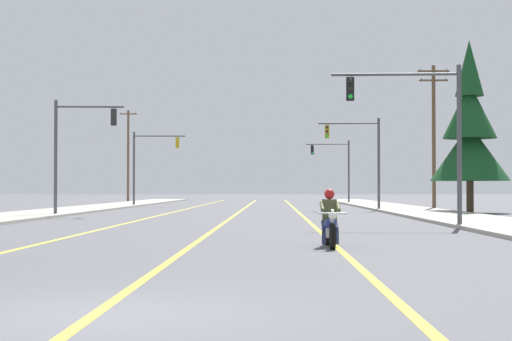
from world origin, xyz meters
TOP-DOWN VIEW (x-y plane):
  - ground_plane at (0.00, 0.00)m, footprint 400.00×400.00m
  - lane_stripe_center at (-0.04, 45.00)m, footprint 0.16×100.00m
  - lane_stripe_left at (-4.14, 45.00)m, footprint 0.16×100.00m
  - lane_stripe_right at (3.65, 45.00)m, footprint 0.16×100.00m
  - sidewalk_kerb_right at (10.98, 40.00)m, footprint 4.40×110.00m
  - sidewalk_kerb_left at (-10.98, 40.00)m, footprint 4.40×110.00m
  - motorcycle_with_rider at (3.48, 11.14)m, footprint 0.70×2.19m
  - traffic_signal_near_right at (7.75, 21.85)m, footprint 4.96×0.37m
  - traffic_signal_near_left at (-8.53, 33.98)m, footprint 3.71×0.53m
  - traffic_signal_mid_right at (8.00, 45.30)m, footprint 4.13×0.44m
  - traffic_signal_mid_left at (-8.28, 58.37)m, footprint 4.35×0.43m
  - traffic_signal_far_right at (8.35, 71.04)m, footprint 4.30×0.37m
  - utility_pole_right_far at (13.40, 48.20)m, footprint 2.23×0.26m
  - utility_pole_left_far at (-14.00, 81.05)m, footprint 1.92×0.26m
  - conifer_tree_right_verge_far at (13.94, 40.00)m, footprint 4.76×4.76m

SIDE VIEW (x-z plane):
  - ground_plane at x=0.00m, z-range 0.00..0.00m
  - lane_stripe_center at x=-0.04m, z-range 0.00..0.01m
  - lane_stripe_left at x=-4.14m, z-range 0.00..0.01m
  - lane_stripe_right at x=3.65m, z-range 0.00..0.01m
  - sidewalk_kerb_right at x=10.98m, z-range 0.00..0.14m
  - sidewalk_kerb_left at x=-10.98m, z-range 0.00..0.14m
  - motorcycle_with_rider at x=3.48m, z-range -0.14..1.32m
  - traffic_signal_near_left at x=-8.53m, z-range 0.92..7.12m
  - traffic_signal_mid_right at x=8.00m, z-range 0.95..7.15m
  - traffic_signal_far_right at x=8.35m, z-range 0.96..7.16m
  - traffic_signal_mid_left at x=-8.28m, z-range 0.96..7.16m
  - traffic_signal_near_right at x=7.75m, z-range 1.00..7.20m
  - conifer_tree_right_verge_far at x=13.94m, z-range -0.44..10.03m
  - utility_pole_left_far at x=-14.00m, z-range 0.19..10.37m
  - utility_pole_right_far at x=13.40m, z-range 0.37..10.52m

